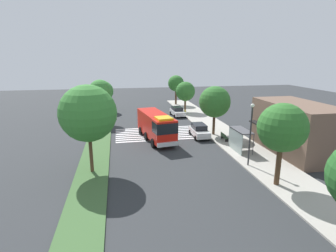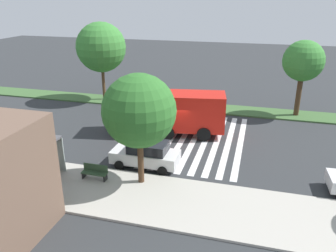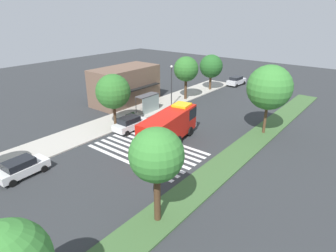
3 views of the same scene
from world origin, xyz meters
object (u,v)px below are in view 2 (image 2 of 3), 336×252
at_px(median_tree_west, 303,61).
at_px(parked_car_mid, 146,154).
at_px(bench_near_shelter, 95,172).
at_px(sidewalk_tree_center, 139,111).
at_px(median_tree_center, 101,47).
at_px(bus_stop_shelter, 35,145).
at_px(fire_truck, 164,110).

bearing_deg(median_tree_west, parked_car_mid, 51.94).
xyz_separation_m(bench_near_shelter, median_tree_west, (-12.86, -15.91, 4.61)).
bearing_deg(sidewalk_tree_center, median_tree_center, -57.84).
relative_size(bench_near_shelter, sidewalk_tree_center, 0.24).
bearing_deg(median_tree_west, bus_stop_shelter, 43.33).
height_order(bench_near_shelter, sidewalk_tree_center, sidewalk_tree_center).
xyz_separation_m(median_tree_west, median_tree_center, (19.73, 0.00, 0.49)).
distance_m(bus_stop_shelter, median_tree_west, 23.41).
bearing_deg(bus_stop_shelter, median_tree_west, -136.67).
bearing_deg(fire_truck, bench_near_shelter, 67.58).
distance_m(sidewalk_tree_center, median_tree_west, 18.45).
height_order(fire_truck, median_tree_west, median_tree_west).
bearing_deg(fire_truck, sidewalk_tree_center, 86.98).
xyz_separation_m(fire_truck, bus_stop_shelter, (5.96, 8.50, -0.14)).
bearing_deg(parked_car_mid, median_tree_west, -127.41).
distance_m(bench_near_shelter, median_tree_center, 18.07).
bearing_deg(fire_truck, median_tree_west, -155.26).
bearing_deg(median_tree_center, sidewalk_tree_center, 122.16).
xyz_separation_m(sidewalk_tree_center, median_tree_west, (-9.98, -15.50, 0.54)).
relative_size(fire_truck, median_tree_center, 1.18).
relative_size(fire_truck, bus_stop_shelter, 2.75).
bearing_deg(sidewalk_tree_center, parked_car_mid, -78.91).
relative_size(parked_car_mid, median_tree_west, 0.65).
relative_size(median_tree_west, median_tree_center, 0.85).
height_order(median_tree_west, median_tree_center, median_tree_center).
bearing_deg(sidewalk_tree_center, median_tree_west, -122.79).
distance_m(fire_truck, sidewalk_tree_center, 8.56).
bearing_deg(bus_stop_shelter, fire_truck, -125.03).
xyz_separation_m(parked_car_mid, bus_stop_shelter, (6.44, 2.60, 0.99)).
distance_m(bench_near_shelter, sidewalk_tree_center, 4.99).
bearing_deg(median_tree_center, bus_stop_shelter, 100.25).
height_order(bus_stop_shelter, sidewalk_tree_center, sidewalk_tree_center).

